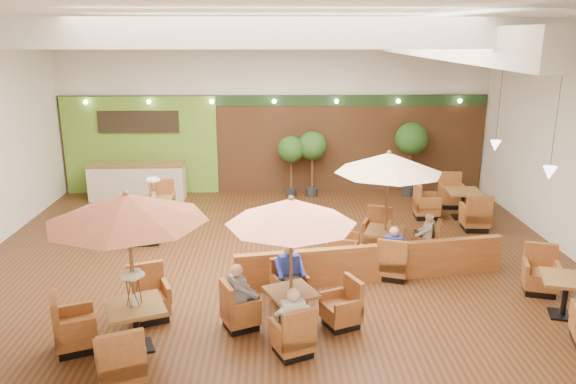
{
  "coord_description": "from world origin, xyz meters",
  "views": [
    {
      "loc": [
        -0.05,
        -12.37,
        5.14
      ],
      "look_at": [
        0.3,
        0.5,
        1.5
      ],
      "focal_mm": 35.0,
      "sensor_mm": 36.0,
      "label": 1
    }
  ],
  "objects_px": {
    "topiary_0": "(291,152)",
    "table_1": "(291,239)",
    "service_counter": "(137,182)",
    "booth_divider": "(373,263)",
    "table_0": "(125,239)",
    "diner_0": "(293,314)",
    "diner_3": "(394,246)",
    "topiary_1": "(312,148)",
    "topiary_2": "(411,142)",
    "table_2": "(387,187)",
    "table_3": "(155,211)",
    "diner_4": "(427,231)",
    "table_5": "(452,205)",
    "table_4": "(565,298)",
    "diner_2": "(240,290)",
    "diner_1": "(289,268)"
  },
  "relations": [
    {
      "from": "topiary_0",
      "to": "table_1",
      "type": "bearing_deg",
      "value": -91.84
    },
    {
      "from": "service_counter",
      "to": "booth_divider",
      "type": "distance_m",
      "value": 9.1
    },
    {
      "from": "table_0",
      "to": "diner_0",
      "type": "height_order",
      "value": "table_0"
    },
    {
      "from": "topiary_0",
      "to": "diner_3",
      "type": "bearing_deg",
      "value": -72.73
    },
    {
      "from": "table_0",
      "to": "topiary_1",
      "type": "height_order",
      "value": "table_0"
    },
    {
      "from": "table_1",
      "to": "topiary_2",
      "type": "distance_m",
      "value": 9.47
    },
    {
      "from": "booth_divider",
      "to": "topiary_0",
      "type": "relative_size",
      "value": 2.99
    },
    {
      "from": "table_2",
      "to": "table_3",
      "type": "xyz_separation_m",
      "value": [
        -5.81,
        2.39,
        -1.29
      ]
    },
    {
      "from": "diner_4",
      "to": "table_5",
      "type": "bearing_deg",
      "value": -2.39
    },
    {
      "from": "topiary_2",
      "to": "diner_4",
      "type": "distance_m",
      "value": 5.67
    },
    {
      "from": "topiary_2",
      "to": "table_4",
      "type": "bearing_deg",
      "value": -83.05
    },
    {
      "from": "diner_2",
      "to": "table_4",
      "type": "bearing_deg",
      "value": 69.02
    },
    {
      "from": "topiary_2",
      "to": "service_counter",
      "type": "bearing_deg",
      "value": -178.7
    },
    {
      "from": "table_2",
      "to": "table_3",
      "type": "height_order",
      "value": "table_2"
    },
    {
      "from": "diner_0",
      "to": "diner_3",
      "type": "distance_m",
      "value": 3.74
    },
    {
      "from": "topiary_2",
      "to": "diner_2",
      "type": "xyz_separation_m",
      "value": [
        -5.05,
        -8.52,
        -1.04
      ]
    },
    {
      "from": "booth_divider",
      "to": "topiary_1",
      "type": "xyz_separation_m",
      "value": [
        -0.86,
        6.6,
        1.18
      ]
    },
    {
      "from": "service_counter",
      "to": "diner_1",
      "type": "height_order",
      "value": "diner_1"
    },
    {
      "from": "service_counter",
      "to": "diner_0",
      "type": "height_order",
      "value": "diner_0"
    },
    {
      "from": "table_3",
      "to": "topiary_1",
      "type": "height_order",
      "value": "topiary_1"
    },
    {
      "from": "table_2",
      "to": "topiary_0",
      "type": "height_order",
      "value": "table_2"
    },
    {
      "from": "topiary_1",
      "to": "topiary_2",
      "type": "xyz_separation_m",
      "value": [
        3.18,
        -0.0,
        0.2
      ]
    },
    {
      "from": "table_1",
      "to": "diner_3",
      "type": "height_order",
      "value": "table_1"
    },
    {
      "from": "table_0",
      "to": "table_1",
      "type": "height_order",
      "value": "table_0"
    },
    {
      "from": "table_3",
      "to": "diner_0",
      "type": "xyz_separation_m",
      "value": [
        3.52,
        -6.33,
        0.24
      ]
    },
    {
      "from": "topiary_1",
      "to": "diner_2",
      "type": "distance_m",
      "value": 8.76
    },
    {
      "from": "table_3",
      "to": "topiary_1",
      "type": "distance_m",
      "value": 5.56
    },
    {
      "from": "table_5",
      "to": "topiary_1",
      "type": "distance_m",
      "value": 4.71
    },
    {
      "from": "table_0",
      "to": "diner_1",
      "type": "height_order",
      "value": "table_0"
    },
    {
      "from": "table_3",
      "to": "table_5",
      "type": "xyz_separation_m",
      "value": [
        8.37,
        0.73,
        -0.12
      ]
    },
    {
      "from": "diner_4",
      "to": "topiary_1",
      "type": "bearing_deg",
      "value": 47.28
    },
    {
      "from": "topiary_1",
      "to": "table_2",
      "type": "bearing_deg",
      "value": -76.46
    },
    {
      "from": "table_3",
      "to": "diner_0",
      "type": "relative_size",
      "value": 3.74
    },
    {
      "from": "service_counter",
      "to": "diner_2",
      "type": "distance_m",
      "value": 9.13
    },
    {
      "from": "table_4",
      "to": "table_5",
      "type": "relative_size",
      "value": 0.99
    },
    {
      "from": "table_3",
      "to": "topiary_2",
      "type": "bearing_deg",
      "value": 17.21
    },
    {
      "from": "booth_divider",
      "to": "diner_3",
      "type": "height_order",
      "value": "diner_3"
    },
    {
      "from": "table_2",
      "to": "table_4",
      "type": "bearing_deg",
      "value": -23.95
    },
    {
      "from": "diner_4",
      "to": "table_0",
      "type": "bearing_deg",
      "value": 146.52
    },
    {
      "from": "table_4",
      "to": "topiary_2",
      "type": "xyz_separation_m",
      "value": [
        -1.01,
        8.25,
        1.42
      ]
    },
    {
      "from": "diner_0",
      "to": "table_0",
      "type": "bearing_deg",
      "value": 160.84
    },
    {
      "from": "diner_1",
      "to": "diner_2",
      "type": "distance_m",
      "value": 1.28
    },
    {
      "from": "table_2",
      "to": "diner_4",
      "type": "xyz_separation_m",
      "value": [
        0.97,
        0.0,
        -1.08
      ]
    },
    {
      "from": "table_5",
      "to": "diner_2",
      "type": "xyz_separation_m",
      "value": [
        -5.75,
        -6.15,
        0.36
      ]
    },
    {
      "from": "booth_divider",
      "to": "topiary_1",
      "type": "bearing_deg",
      "value": 87.41
    },
    {
      "from": "table_4",
      "to": "table_3",
      "type": "bearing_deg",
      "value": 166.29
    },
    {
      "from": "table_0",
      "to": "table_2",
      "type": "distance_m",
      "value": 6.19
    },
    {
      "from": "table_4",
      "to": "diner_1",
      "type": "height_order",
      "value": "diner_1"
    },
    {
      "from": "table_4",
      "to": "topiary_1",
      "type": "xyz_separation_m",
      "value": [
        -4.19,
        8.25,
        1.22
      ]
    },
    {
      "from": "topiary_0",
      "to": "diner_4",
      "type": "distance_m",
      "value": 6.29
    }
  ]
}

